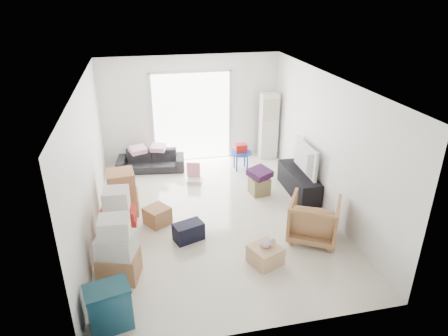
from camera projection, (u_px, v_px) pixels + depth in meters
room_shell at (214, 153)px, 7.43m from camera, size 4.98×6.48×3.18m
sliding_door at (192, 114)px, 10.12m from camera, size 2.10×0.04×2.33m
ac_tower at (269, 126)px, 10.36m from camera, size 0.45×0.30×1.75m
tv_console at (299, 182)px, 8.78m from camera, size 0.45×1.51×0.50m
television at (300, 169)px, 8.65m from camera, size 0.66×1.14×0.15m
sofa at (151, 158)px, 9.86m from camera, size 1.68×0.67×0.64m
pillow_left at (137, 145)px, 9.64m from camera, size 0.45×0.40×0.12m
pillow_right at (158, 143)px, 9.77m from camera, size 0.39×0.35×0.11m
armchair at (314, 217)px, 7.11m from camera, size 1.13×1.11×0.87m
storage_bins at (109, 307)px, 5.25m from camera, size 0.65×0.52×0.65m
box_stack_a at (118, 252)px, 6.09m from camera, size 0.70×0.63×1.09m
box_stack_b at (119, 222)px, 6.88m from camera, size 0.61×0.56×1.11m
box_stack_c at (122, 193)px, 7.92m from camera, size 0.62×0.57×0.91m
loose_box at (157, 216)px, 7.65m from camera, size 0.58×0.58×0.35m
duffel_bag at (189, 232)px, 7.17m from camera, size 0.59×0.46×0.33m
ottoman at (259, 185)px, 8.77m from camera, size 0.44×0.44×0.39m
blanket at (260, 175)px, 8.66m from camera, size 0.57×0.57×0.14m
kids_table at (241, 151)px, 9.83m from camera, size 0.54×0.54×0.67m
toy_walker at (194, 177)px, 9.34m from camera, size 0.40×0.38×0.45m
wood_crate at (265, 255)px, 6.56m from camera, size 0.61×0.61×0.31m
plush_bunny at (268, 243)px, 6.48m from camera, size 0.28×0.16×0.14m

